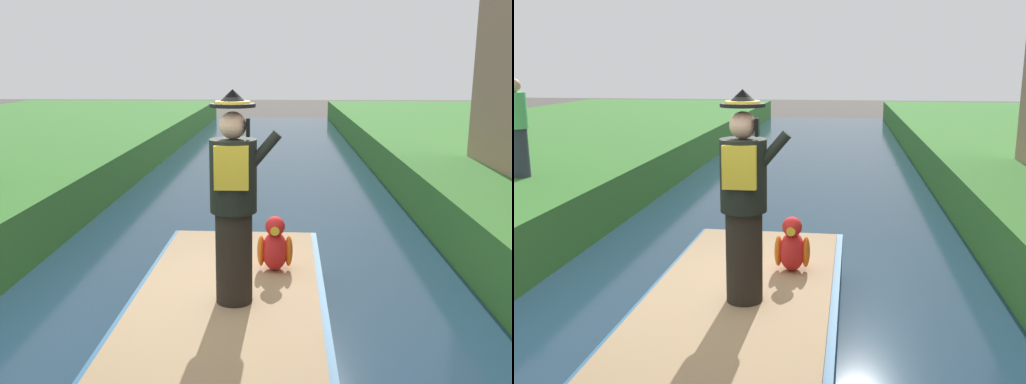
# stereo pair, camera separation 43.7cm
# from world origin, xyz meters

# --- Properties ---
(ground_plane) EXTENTS (80.00, 80.00, 0.00)m
(ground_plane) POSITION_xyz_m (0.00, 0.00, 0.00)
(ground_plane) COLOR #4C4742
(canal_water) EXTENTS (5.59, 48.00, 0.10)m
(canal_water) POSITION_xyz_m (0.00, 0.00, 0.05)
(canal_water) COLOR #1E384C
(canal_water) RESTS_ON ground
(boat) EXTENTS (1.85, 4.22, 0.61)m
(boat) POSITION_xyz_m (0.00, -0.00, 0.40)
(boat) COLOR #23517A
(boat) RESTS_ON canal_water
(person_pirate) EXTENTS (0.61, 0.42, 1.85)m
(person_pirate) POSITION_xyz_m (0.08, -0.21, 1.64)
(person_pirate) COLOR black
(person_pirate) RESTS_ON boat
(parrot_plush) EXTENTS (0.36, 0.35, 0.57)m
(parrot_plush) POSITION_xyz_m (0.42, 0.60, 0.95)
(parrot_plush) COLOR red
(parrot_plush) RESTS_ON boat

